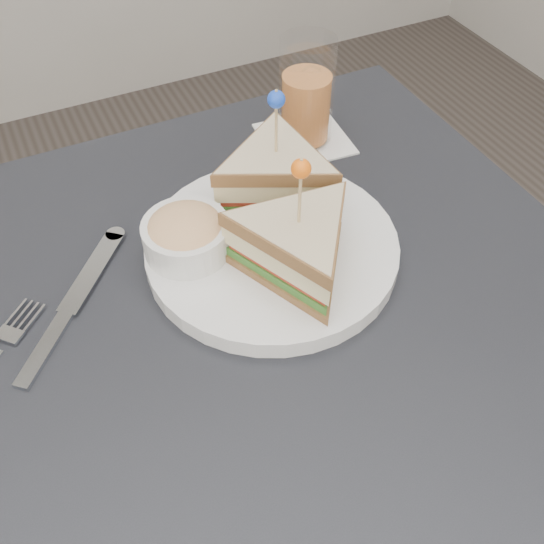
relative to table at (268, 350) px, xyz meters
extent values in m
plane|color=#3F3833|center=(0.00, 0.00, -0.67)|extent=(3.50, 3.50, 0.00)
cube|color=black|center=(0.00, 0.00, 0.06)|extent=(0.80, 0.80, 0.03)
cylinder|color=black|center=(-0.35, 0.35, -0.31)|extent=(0.04, 0.04, 0.72)
cylinder|color=black|center=(0.35, 0.35, -0.31)|extent=(0.04, 0.04, 0.72)
cylinder|color=white|center=(0.04, 0.08, 0.08)|extent=(0.40, 0.40, 0.02)
cylinder|color=white|center=(0.04, 0.08, 0.10)|extent=(0.40, 0.40, 0.01)
cylinder|color=tan|center=(0.05, 0.02, 0.21)|extent=(0.00, 0.00, 0.09)
sphere|color=orange|center=(0.05, 0.02, 0.24)|extent=(0.03, 0.03, 0.02)
cylinder|color=tan|center=(0.08, 0.14, 0.21)|extent=(0.00, 0.00, 0.09)
sphere|color=blue|center=(0.08, 0.14, 0.24)|extent=(0.03, 0.03, 0.02)
cylinder|color=white|center=(-0.05, 0.11, 0.12)|extent=(0.13, 0.13, 0.04)
ellipsoid|color=#E0B772|center=(-0.05, 0.11, 0.13)|extent=(0.12, 0.12, 0.04)
cube|color=silver|center=(-0.26, 0.09, 0.08)|extent=(0.03, 0.03, 0.00)
cube|color=#B8BEC4|center=(-0.23, 0.06, 0.08)|extent=(0.08, 0.09, 0.01)
cube|color=#B8BEC4|center=(-0.16, 0.14, 0.08)|extent=(0.10, 0.11, 0.00)
cylinder|color=#B8BEC4|center=(-0.12, 0.19, 0.08)|extent=(0.03, 0.03, 0.00)
cube|color=white|center=(0.19, 0.27, 0.08)|extent=(0.13, 0.13, 0.00)
cylinder|color=#CE783A|center=(0.19, 0.27, 0.13)|extent=(0.07, 0.07, 0.10)
cylinder|color=white|center=(0.19, 0.27, 0.15)|extent=(0.08, 0.08, 0.15)
cube|color=white|center=(0.20, 0.27, 0.17)|extent=(0.02, 0.02, 0.02)
cube|color=white|center=(0.17, 0.26, 0.17)|extent=(0.02, 0.02, 0.02)
camera|label=1|loc=(-0.18, -0.38, 0.60)|focal=40.00mm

